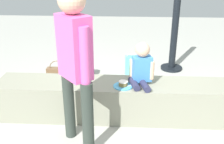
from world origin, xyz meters
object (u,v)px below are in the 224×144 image
Objects in this scene: handbag_brown_canvas at (58,75)px; cake_box_white at (84,83)px; child_seated at (141,67)px; gift_bag at (132,66)px; cake_plate at (123,85)px; adult_standing at (75,57)px; handbag_black_leather at (83,69)px; water_bottle_near_gift at (66,68)px.

cake_box_white is at bearing -19.22° from handbag_brown_canvas.
child_seated is 1.30× the size of gift_bag.
cake_box_white is at bearing -145.95° from gift_bag.
cake_plate is at bearing -158.48° from child_seated.
handbag_black_leather is at bearing 97.83° from adult_standing.
adult_standing is 1.89m from handbag_black_leather.
handbag_black_leather is at bearing -22.15° from water_bottle_near_gift.
gift_bag reaches higher than handbag_brown_canvas.
adult_standing is 4.18× the size of gift_bag.
water_bottle_near_gift is at bearing 132.16° from child_seated.
adult_standing is at bearing -83.23° from cake_box_white.
adult_standing reaches higher than handbag_brown_canvas.
cake_box_white is 0.42m from handbag_black_leather.
child_seated reaches higher than cake_box_white.
cake_plate reaches higher than cake_box_white.
handbag_brown_canvas is at bearing 111.69° from adult_standing.
child_seated is 0.29m from cake_plate.
adult_standing is at bearing -82.17° from handbag_black_leather.
child_seated is at bearing -86.80° from gift_bag.
cake_box_white is at bearing -54.80° from water_bottle_near_gift.
child_seated is at bearing -53.28° from handbag_black_leather.
adult_standing is at bearing -133.37° from cake_plate.
cake_box_white is 0.44m from handbag_brown_canvas.
cake_box_white is at bearing 136.33° from child_seated.
adult_standing is 6.93× the size of cake_plate.
cake_plate is at bearing 46.63° from adult_standing.
water_bottle_near_gift is 0.32m from handbag_black_leather.
adult_standing is 2.07m from water_bottle_near_gift.
cake_plate is 1.43m from handbag_brown_canvas.
gift_bag is 1.10× the size of handbag_black_leather.
child_seated is 1.54m from handbag_black_leather.
cake_plate is at bearing -44.12° from handbag_brown_canvas.
cake_plate is at bearing -95.64° from gift_bag.
cake_plate is 0.62× the size of handbag_brown_canvas.
gift_bag is 0.80m from handbag_black_leather.
handbag_black_leather is 0.43m from handbag_brown_canvas.
adult_standing reaches higher than water_bottle_near_gift.
handbag_black_leather is (-0.86, 1.16, -0.53)m from child_seated.
water_bottle_near_gift is at bearing 125.27° from cake_plate.
child_seated is 1.43× the size of handbag_black_leather.
handbag_brown_canvas is (-0.57, 1.43, -0.81)m from adult_standing.
adult_standing is 4.61× the size of handbag_black_leather.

